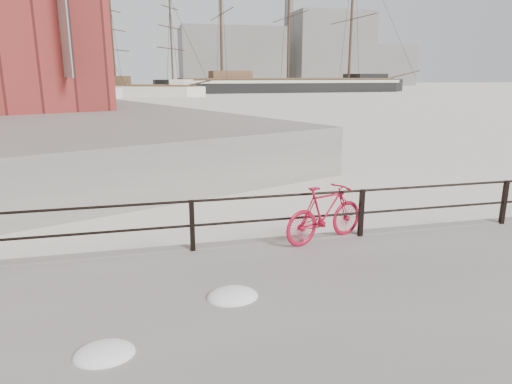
{
  "coord_description": "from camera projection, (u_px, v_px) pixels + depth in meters",
  "views": [
    {
      "loc": [
        -7.75,
        -8.44,
        3.63
      ],
      "look_at": [
        -5.35,
        1.5,
        1.0
      ],
      "focal_mm": 32.0,
      "sensor_mm": 36.0,
      "label": 1
    }
  ],
  "objects": [
    {
      "name": "industrial_west",
      "position": [
        231.0,
        58.0,
        144.73
      ],
      "size": [
        32.0,
        18.0,
        18.0
      ],
      "primitive_type": "cube",
      "color": "gray",
      "rests_on": "ground"
    },
    {
      "name": "industrial_mid",
      "position": [
        329.0,
        50.0,
        156.65
      ],
      "size": [
        26.0,
        20.0,
        24.0
      ],
      "primitive_type": "cube",
      "color": "gray",
      "rests_on": "ground"
    },
    {
      "name": "schooner_left",
      "position": [
        44.0,
        99.0,
        70.19
      ],
      "size": [
        27.13,
        16.8,
        19.07
      ],
      "primitive_type": null,
      "rotation": [
        0.0,
        0.0,
        0.23
      ],
      "color": "beige",
      "rests_on": "ground"
    },
    {
      "name": "bicycle",
      "position": [
        325.0,
        213.0,
        9.15
      ],
      "size": [
        1.92,
        0.91,
        1.17
      ],
      "primitive_type": "imported",
      "rotation": [
        0.0,
        0.0,
        0.34
      ],
      "color": "#AE0B25",
      "rests_on": "promenade"
    },
    {
      "name": "industrial_east",
      "position": [
        381.0,
        66.0,
        167.83
      ],
      "size": [
        20.0,
        16.0,
        14.0
      ],
      "primitive_type": "cube",
      "color": "gray",
      "rests_on": "ground"
    },
    {
      "name": "barque_black",
      "position": [
        288.0,
        92.0,
        99.85
      ],
      "size": [
        65.4,
        24.23,
        36.16
      ],
      "primitive_type": null,
      "rotation": [
        0.0,
        0.0,
        0.05
      ],
      "color": "black",
      "rests_on": "ground"
    },
    {
      "name": "guardrail",
      "position": [
        504.0,
        202.0,
        10.25
      ],
      "size": [
        28.0,
        0.1,
        1.0
      ],
      "primitive_type": null,
      "color": "black",
      "rests_on": "promenade"
    },
    {
      "name": "schooner_mid",
      "position": [
        145.0,
        96.0,
        82.58
      ],
      "size": [
        27.31,
        21.77,
        18.53
      ],
      "primitive_type": null,
      "rotation": [
        0.0,
        0.0,
        -0.51
      ],
      "color": "silver",
      "rests_on": "ground"
    },
    {
      "name": "ground",
      "position": [
        494.0,
        236.0,
        10.61
      ],
      "size": [
        400.0,
        400.0,
        0.0
      ],
      "primitive_type": "plane",
      "color": "white",
      "rests_on": "ground"
    },
    {
      "name": "smokestack",
      "position": [
        289.0,
        20.0,
        155.91
      ],
      "size": [
        2.8,
        2.8,
        44.0
      ],
      "primitive_type": "cylinder",
      "color": "gray",
      "rests_on": "ground"
    }
  ]
}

